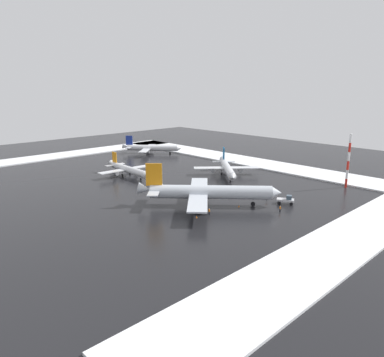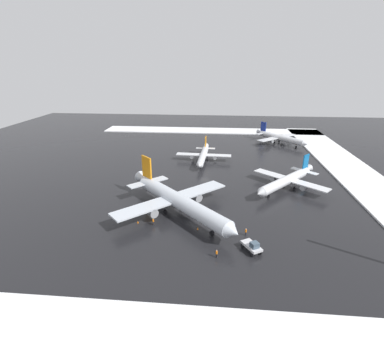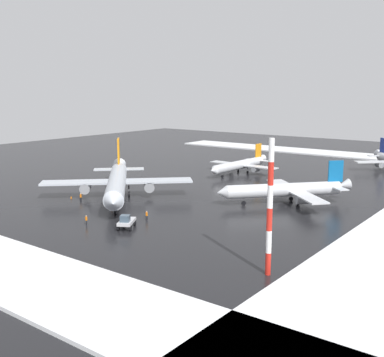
{
  "view_description": "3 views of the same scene",
  "coord_description": "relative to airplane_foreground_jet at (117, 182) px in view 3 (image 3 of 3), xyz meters",
  "views": [
    {
      "loc": [
        -96.98,
        75.2,
        31.76
      ],
      "look_at": [
        -17.17,
        -1.54,
        3.97
      ],
      "focal_mm": 35.0,
      "sensor_mm": 36.0,
      "label": 1
    },
    {
      "loc": [
        -95.43,
        -3.86,
        35.09
      ],
      "look_at": [
        -15.61,
        3.3,
        3.97
      ],
      "focal_mm": 28.0,
      "sensor_mm": 36.0,
      "label": 2
    },
    {
      "loc": [
        -99.44,
        -66.65,
        22.92
      ],
      "look_at": [
        -13.04,
        -1.25,
        2.76
      ],
      "focal_mm": 45.0,
      "sensor_mm": 36.0,
      "label": 3
    }
  ],
  "objects": [
    {
      "name": "traffic_cone_mid_line",
      "position": [
        -4.99,
        8.89,
        -3.53
      ],
      "size": [
        0.36,
        0.36,
        0.55
      ],
      "primitive_type": "cone",
      "color": "orange",
      "rests_on": "ground_plane"
    },
    {
      "name": "airplane_foreground_jet",
      "position": [
        0.0,
        0.0,
        0.0
      ],
      "size": [
        30.75,
        29.96,
        11.52
      ],
      "rotation": [
        0.0,
        0.0,
        3.91
      ],
      "color": "silver",
      "rests_on": "ground_plane"
    },
    {
      "name": "ground_plane",
      "position": [
        30.27,
        -5.4,
        -3.81
      ],
      "size": [
        240.0,
        240.0,
        0.0
      ],
      "primitive_type": "plane",
      "color": "black"
    },
    {
      "name": "ground_crew_near_tug",
      "position": [
        -16.71,
        -9.64,
        -2.84
      ],
      "size": [
        0.36,
        0.36,
        1.71
      ],
      "rotation": [
        0.0,
        0.0,
        5.34
      ],
      "color": "black",
      "rests_on": "ground_plane"
    },
    {
      "name": "pushback_tug",
      "position": [
        -14.12,
        -16.64,
        -2.52
      ],
      "size": [
        5.08,
        4.23,
        2.5
      ],
      "rotation": [
        0.0,
        0.0,
        3.67
      ],
      "color": "silver",
      "rests_on": "ground_plane"
    },
    {
      "name": "traffic_cone_near_nose",
      "position": [
        -6.72,
        -5.32,
        -3.53
      ],
      "size": [
        0.36,
        0.36,
        0.55
      ],
      "primitive_type": "cone",
      "color": "orange",
      "rests_on": "ground_plane"
    },
    {
      "name": "ground_crew_mid_apron",
      "position": [
        -8.24,
        -15.85,
        -2.84
      ],
      "size": [
        0.36,
        0.36,
        1.71
      ],
      "rotation": [
        0.0,
        0.0,
        3.91
      ],
      "color": "black",
      "rests_on": "ground_plane"
    },
    {
      "name": "snow_bank_right",
      "position": [
        97.27,
        -5.4,
        -3.57
      ],
      "size": [
        14.0,
        116.0,
        0.48
      ],
      "primitive_type": "cube",
      "color": "white",
      "rests_on": "ground_plane"
    },
    {
      "name": "antenna_mast",
      "position": [
        -17.86,
        -45.16,
        4.79
      ],
      "size": [
        0.7,
        0.7,
        17.2
      ],
      "color": "red",
      "rests_on": "ground_plane"
    },
    {
      "name": "airplane_distant_tail",
      "position": [
        42.78,
        -3.82,
        -1.32
      ],
      "size": [
        25.3,
        20.97,
        7.51
      ],
      "rotation": [
        0.0,
        0.0,
        3.09
      ],
      "color": "silver",
      "rests_on": "ground_plane"
    },
    {
      "name": "airplane_parked_starboard",
      "position": [
        18.7,
        -29.76,
        -0.99
      ],
      "size": [
        23.27,
        21.84,
        8.51
      ],
      "rotation": [
        0.0,
        0.0,
        2.42
      ],
      "color": "silver",
      "rests_on": "ground_plane"
    },
    {
      "name": "ground_crew_beside_wing",
      "position": [
        -5.58,
        5.06,
        -2.84
      ],
      "size": [
        0.36,
        0.36,
        1.71
      ],
      "rotation": [
        0.0,
        0.0,
        1.4
      ],
      "color": "black",
      "rests_on": "ground_plane"
    }
  ]
}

